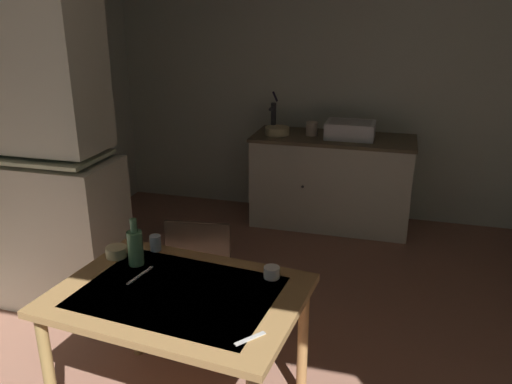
# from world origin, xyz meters

# --- Properties ---
(ground_plane) EXTENTS (5.35, 5.35, 0.00)m
(ground_plane) POSITION_xyz_m (0.00, 0.00, 0.00)
(ground_plane) COLOR #926350
(wall_back) EXTENTS (4.13, 0.10, 2.45)m
(wall_back) POSITION_xyz_m (0.00, 2.23, 1.22)
(wall_back) COLOR beige
(wall_back) RESTS_ON ground
(hutch_cabinet) EXTENTS (1.02, 0.51, 2.09)m
(hutch_cabinet) POSITION_xyz_m (-1.48, -0.05, 0.98)
(hutch_cabinet) COLOR beige
(hutch_cabinet) RESTS_ON ground
(counter_cabinet) EXTENTS (1.50, 0.64, 0.87)m
(counter_cabinet) POSITION_xyz_m (0.24, 1.86, 0.44)
(counter_cabinet) COLOR beige
(counter_cabinet) RESTS_ON ground
(sink_basin) EXTENTS (0.44, 0.34, 0.15)m
(sink_basin) POSITION_xyz_m (0.39, 1.86, 0.95)
(sink_basin) COLOR white
(sink_basin) RESTS_ON counter_cabinet
(hand_pump) EXTENTS (0.05, 0.27, 0.39)m
(hand_pump) POSITION_xyz_m (-0.35, 1.90, 1.04)
(hand_pump) COLOR #232328
(hand_pump) RESTS_ON counter_cabinet
(mixing_bowl_counter) EXTENTS (0.23, 0.23, 0.07)m
(mixing_bowl_counter) POSITION_xyz_m (-0.29, 1.81, 0.91)
(mixing_bowl_counter) COLOR beige
(mixing_bowl_counter) RESTS_ON counter_cabinet
(stoneware_crock) EXTENTS (0.11, 0.11, 0.13)m
(stoneware_crock) POSITION_xyz_m (0.03, 1.86, 0.93)
(stoneware_crock) COLOR beige
(stoneware_crock) RESTS_ON counter_cabinet
(dining_table) EXTENTS (1.24, 0.94, 0.74)m
(dining_table) POSITION_xyz_m (-0.13, -0.89, 0.64)
(dining_table) COLOR #9D7544
(dining_table) RESTS_ON ground
(chair_far_side) EXTENTS (0.44, 0.44, 0.86)m
(chair_far_side) POSITION_xyz_m (-0.25, -0.24, 0.46)
(chair_far_side) COLOR #472F22
(chair_far_side) RESTS_ON ground
(serving_bowl_wide) EXTENTS (0.11, 0.11, 0.06)m
(serving_bowl_wide) POSITION_xyz_m (-0.60, -0.64, 0.76)
(serving_bowl_wide) COLOR beige
(serving_bowl_wide) RESTS_ON dining_table
(mug_tall) EXTENTS (0.06, 0.06, 0.09)m
(mug_tall) POSITION_xyz_m (-0.43, -0.51, 0.78)
(mug_tall) COLOR #9EB2C6
(mug_tall) RESTS_ON dining_table
(teacup_cream) EXTENTS (0.08, 0.08, 0.06)m
(teacup_cream) POSITION_xyz_m (0.26, -0.64, 0.76)
(teacup_cream) COLOR white
(teacup_cream) RESTS_ON dining_table
(glass_bottle) EXTENTS (0.08, 0.08, 0.25)m
(glass_bottle) POSITION_xyz_m (-0.45, -0.69, 0.84)
(glass_bottle) COLOR #4C7F56
(glass_bottle) RESTS_ON dining_table
(table_knife) EXTENTS (0.05, 0.20, 0.00)m
(table_knife) POSITION_xyz_m (-0.37, -0.80, 0.74)
(table_knife) COLOR silver
(table_knife) RESTS_ON dining_table
(teaspoon_near_bowl) EXTENTS (0.11, 0.13, 0.00)m
(teaspoon_near_bowl) POSITION_xyz_m (0.30, -1.15, 0.74)
(teaspoon_near_bowl) COLOR beige
(teaspoon_near_bowl) RESTS_ON dining_table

